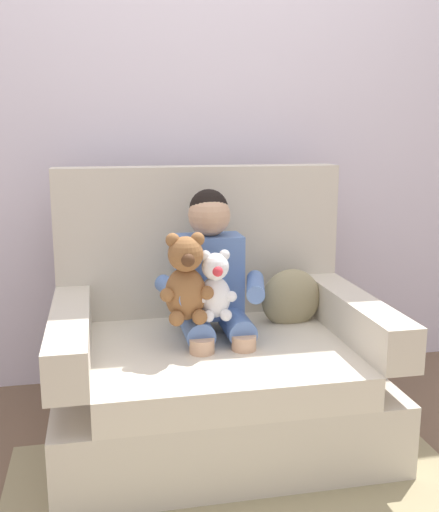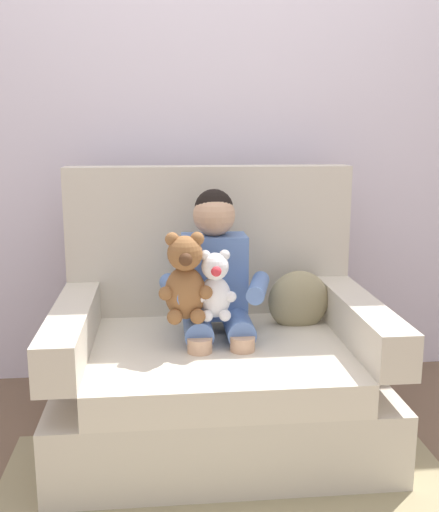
% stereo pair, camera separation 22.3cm
% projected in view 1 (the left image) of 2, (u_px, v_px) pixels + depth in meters
% --- Properties ---
extents(ground_plane, '(8.00, 8.00, 0.00)m').
position_uv_depth(ground_plane, '(217.00, 435.00, 2.43)').
color(ground_plane, brown).
extents(back_wall, '(6.00, 0.10, 2.60)m').
position_uv_depth(back_wall, '(187.00, 111.00, 2.84)').
color(back_wall, silver).
rests_on(back_wall, ground).
extents(armchair, '(1.24, 0.94, 1.06)m').
position_uv_depth(armchair, '(213.00, 356.00, 2.43)').
color(armchair, beige).
rests_on(armchair, ground).
extents(seated_child, '(0.45, 0.39, 0.82)m').
position_uv_depth(seated_child, '(213.00, 284.00, 2.38)').
color(seated_child, '#597AB7').
rests_on(seated_child, armchair).
extents(plush_brown, '(0.20, 0.16, 0.34)m').
position_uv_depth(plush_brown, '(186.00, 280.00, 2.21)').
color(plush_brown, brown).
rests_on(plush_brown, armchair).
extents(plush_white, '(0.16, 0.13, 0.27)m').
position_uv_depth(plush_white, '(215.00, 287.00, 2.25)').
color(plush_white, white).
rests_on(plush_white, armchair).
extents(throw_pillow, '(0.26, 0.13, 0.26)m').
position_uv_depth(throw_pillow, '(291.00, 299.00, 2.57)').
color(throw_pillow, '#998C66').
rests_on(throw_pillow, armchair).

